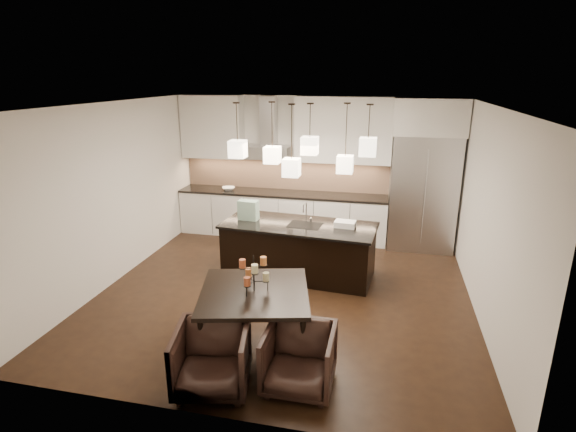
% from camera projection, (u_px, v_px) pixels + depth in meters
% --- Properties ---
extents(floor, '(5.50, 5.50, 0.02)m').
position_uv_depth(floor, '(285.00, 291.00, 6.93)').
color(floor, black).
rests_on(floor, ground).
extents(ceiling, '(5.50, 5.50, 0.02)m').
position_uv_depth(ceiling, '(285.00, 104.00, 6.08)').
color(ceiling, white).
rests_on(ceiling, wall_back).
extents(wall_back, '(5.50, 0.02, 2.80)m').
position_uv_depth(wall_back, '(315.00, 167.00, 9.07)').
color(wall_back, silver).
rests_on(wall_back, ground).
extents(wall_front, '(5.50, 0.02, 2.80)m').
position_uv_depth(wall_front, '(215.00, 288.00, 3.93)').
color(wall_front, silver).
rests_on(wall_front, ground).
extents(wall_left, '(0.02, 5.50, 2.80)m').
position_uv_depth(wall_left, '(115.00, 193.00, 7.07)').
color(wall_left, silver).
rests_on(wall_left, ground).
extents(wall_right, '(0.02, 5.50, 2.80)m').
position_uv_depth(wall_right, '(488.00, 216.00, 5.93)').
color(wall_right, silver).
rests_on(wall_right, ground).
extents(refrigerator, '(1.20, 0.72, 2.15)m').
position_uv_depth(refrigerator, '(423.00, 193.00, 8.38)').
color(refrigerator, '#B7B7BA').
rests_on(refrigerator, floor).
extents(fridge_panel, '(1.26, 0.72, 0.65)m').
position_uv_depth(fridge_panel, '(430.00, 117.00, 7.96)').
color(fridge_panel, silver).
rests_on(fridge_panel, refrigerator).
extents(lower_cabinets, '(4.21, 0.62, 0.88)m').
position_uv_depth(lower_cabinets, '(282.00, 215.00, 9.18)').
color(lower_cabinets, silver).
rests_on(lower_cabinets, floor).
extents(countertop, '(4.21, 0.66, 0.04)m').
position_uv_depth(countertop, '(282.00, 193.00, 9.04)').
color(countertop, black).
rests_on(countertop, lower_cabinets).
extents(backsplash, '(4.21, 0.02, 0.63)m').
position_uv_depth(backsplash, '(285.00, 174.00, 9.22)').
color(backsplash, tan).
rests_on(backsplash, countertop).
extents(upper_cab_left, '(1.25, 0.35, 1.25)m').
position_uv_depth(upper_cab_left, '(212.00, 127.00, 9.10)').
color(upper_cab_left, silver).
rests_on(upper_cab_left, wall_back).
extents(upper_cab_right, '(1.85, 0.35, 1.25)m').
position_uv_depth(upper_cab_right, '(343.00, 130.00, 8.55)').
color(upper_cab_right, silver).
rests_on(upper_cab_right, wall_back).
extents(hood_canopy, '(0.90, 0.52, 0.24)m').
position_uv_depth(hood_canopy, '(268.00, 152.00, 8.91)').
color(hood_canopy, '#B7B7BA').
rests_on(hood_canopy, wall_back).
extents(hood_chimney, '(0.30, 0.28, 0.96)m').
position_uv_depth(hood_chimney, '(269.00, 121.00, 8.83)').
color(hood_chimney, '#B7B7BA').
rests_on(hood_chimney, hood_canopy).
extents(fruit_bowl, '(0.33, 0.33, 0.06)m').
position_uv_depth(fruit_bowl, '(228.00, 189.00, 9.21)').
color(fruit_bowl, silver).
rests_on(fruit_bowl, countertop).
extents(island_body, '(2.47, 1.17, 0.84)m').
position_uv_depth(island_body, '(299.00, 251.00, 7.38)').
color(island_body, black).
rests_on(island_body, floor).
extents(island_top, '(2.55, 1.25, 0.04)m').
position_uv_depth(island_top, '(299.00, 225.00, 7.25)').
color(island_top, black).
rests_on(island_top, island_body).
extents(faucet, '(0.12, 0.24, 0.36)m').
position_uv_depth(faucet, '(306.00, 212.00, 7.25)').
color(faucet, silver).
rests_on(faucet, island_top).
extents(tote_bag, '(0.34, 0.20, 0.33)m').
position_uv_depth(tote_bag, '(248.00, 210.00, 7.43)').
color(tote_bag, '#1D5C3E').
rests_on(tote_bag, island_top).
extents(food_container, '(0.34, 0.26, 0.10)m').
position_uv_depth(food_container, '(345.00, 224.00, 7.10)').
color(food_container, silver).
rests_on(food_container, island_top).
extents(dining_table, '(1.52, 1.52, 0.75)m').
position_uv_depth(dining_table, '(255.00, 319.00, 5.40)').
color(dining_table, black).
rests_on(dining_table, floor).
extents(candelabra, '(0.44, 0.44, 0.44)m').
position_uv_depth(candelabra, '(254.00, 273.00, 5.22)').
color(candelabra, black).
rests_on(candelabra, dining_table).
extents(candle_a, '(0.09, 0.09, 0.10)m').
position_uv_depth(candle_a, '(266.00, 277.00, 5.24)').
color(candle_a, beige).
rests_on(candle_a, candelabra).
extents(candle_b, '(0.09, 0.09, 0.10)m').
position_uv_depth(candle_b, '(249.00, 272.00, 5.35)').
color(candle_b, '#C67036').
rests_on(candle_b, candelabra).
extents(candle_c, '(0.09, 0.09, 0.10)m').
position_uv_depth(candle_c, '(247.00, 281.00, 5.12)').
color(candle_c, '#A64A28').
rests_on(candle_c, candelabra).
extents(candle_d, '(0.09, 0.09, 0.10)m').
position_uv_depth(candle_d, '(263.00, 261.00, 5.27)').
color(candle_d, '#C67036').
rests_on(candle_d, candelabra).
extents(candle_e, '(0.09, 0.09, 0.10)m').
position_uv_depth(candle_e, '(242.00, 263.00, 5.20)').
color(candle_e, '#A64A28').
rests_on(candle_e, candelabra).
extents(candle_f, '(0.09, 0.09, 0.10)m').
position_uv_depth(candle_f, '(255.00, 269.00, 5.06)').
color(candle_f, beige).
rests_on(candle_f, candelabra).
extents(armchair_left, '(0.90, 0.92, 0.71)m').
position_uv_depth(armchair_left, '(212.00, 359.00, 4.68)').
color(armchair_left, black).
rests_on(armchair_left, floor).
extents(armchair_right, '(0.72, 0.75, 0.68)m').
position_uv_depth(armchair_right, '(299.00, 359.00, 4.70)').
color(armchair_right, black).
rests_on(armchair_right, floor).
extents(pendant_a, '(0.24, 0.24, 0.26)m').
position_uv_depth(pendant_a, '(238.00, 149.00, 6.81)').
color(pendant_a, beige).
rests_on(pendant_a, ceiling).
extents(pendant_b, '(0.24, 0.24, 0.26)m').
position_uv_depth(pendant_b, '(272.00, 155.00, 7.04)').
color(pendant_b, beige).
rests_on(pendant_b, ceiling).
extents(pendant_c, '(0.24, 0.24, 0.26)m').
position_uv_depth(pendant_c, '(310.00, 146.00, 6.61)').
color(pendant_c, beige).
rests_on(pendant_c, ceiling).
extents(pendant_d, '(0.24, 0.24, 0.26)m').
position_uv_depth(pendant_d, '(345.00, 164.00, 6.77)').
color(pendant_d, beige).
rests_on(pendant_d, ceiling).
extents(pendant_e, '(0.24, 0.24, 0.26)m').
position_uv_depth(pendant_e, '(368.00, 147.00, 6.40)').
color(pendant_e, beige).
rests_on(pendant_e, ceiling).
extents(pendant_f, '(0.24, 0.24, 0.26)m').
position_uv_depth(pendant_f, '(292.00, 167.00, 6.55)').
color(pendant_f, beige).
rests_on(pendant_f, ceiling).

